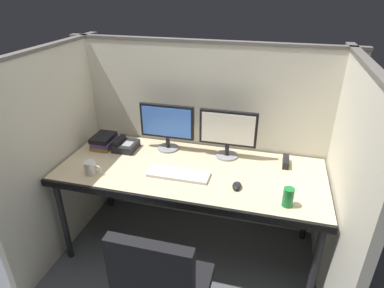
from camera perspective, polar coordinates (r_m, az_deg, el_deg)
name	(u,v)px	position (r m, az deg, el deg)	size (l,w,h in m)	color
ground_plane	(180,275)	(2.62, -2.11, -21.86)	(8.00, 8.00, 0.00)	#4C5156
cubicle_partition_rear	(204,137)	(2.71, 2.13, 1.18)	(2.21, 0.06, 1.57)	beige
cubicle_partition_left	(60,153)	(2.66, -22.06, -1.45)	(0.06, 1.41, 1.57)	beige
cubicle_partition_right	(341,192)	(2.24, 24.63, -7.62)	(0.06, 1.41, 1.57)	beige
desk	(190,176)	(2.37, -0.39, -5.61)	(1.90, 0.80, 0.74)	beige
monitor_left	(167,124)	(2.55, -4.38, 3.47)	(0.43, 0.17, 0.37)	gray
monitor_right	(228,131)	(2.44, 6.31, 2.26)	(0.43, 0.17, 0.37)	gray
keyboard_main	(179,174)	(2.28, -2.36, -5.29)	(0.43, 0.15, 0.02)	silver
computer_mouse	(237,186)	(2.17, 7.86, -7.24)	(0.06, 0.10, 0.04)	black
desk_phone	(125,145)	(2.67, -11.59, -0.24)	(0.17, 0.19, 0.09)	black
book_stack	(104,141)	(2.74, -15.12, 0.50)	(0.16, 0.22, 0.10)	olive
coffee_mug	(91,168)	(2.39, -17.30, -4.01)	(0.13, 0.08, 0.09)	silver
soda_can	(288,197)	(2.05, 16.45, -8.91)	(0.07, 0.07, 0.12)	#197233
red_stapler	(286,162)	(2.49, 16.07, -2.97)	(0.04, 0.15, 0.06)	black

